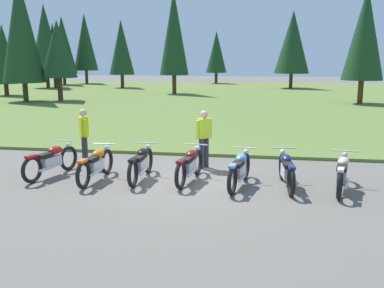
% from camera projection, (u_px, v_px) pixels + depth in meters
% --- Properties ---
extents(ground_plane, '(140.00, 140.00, 0.00)m').
position_uv_depth(ground_plane, '(188.00, 183.00, 10.91)').
color(ground_plane, '#605B54').
extents(grass_moorland, '(80.00, 44.00, 0.10)m').
position_uv_depth(grass_moorland, '(240.00, 97.00, 35.20)').
color(grass_moorland, '#5B7033').
rests_on(grass_moorland, ground).
extents(forest_treeline, '(42.17, 28.43, 8.94)m').
position_uv_depth(forest_treeline, '(192.00, 43.00, 41.13)').
color(forest_treeline, '#47331E').
rests_on(forest_treeline, ground).
extents(motorcycle_red, '(0.77, 2.06, 0.88)m').
position_uv_depth(motorcycle_red, '(51.00, 160.00, 11.49)').
color(motorcycle_red, black).
rests_on(motorcycle_red, ground).
extents(motorcycle_orange, '(0.62, 2.10, 0.88)m').
position_uv_depth(motorcycle_orange, '(96.00, 164.00, 11.06)').
color(motorcycle_orange, black).
rests_on(motorcycle_orange, ground).
extents(motorcycle_black, '(0.62, 2.10, 0.88)m').
position_uv_depth(motorcycle_black, '(141.00, 163.00, 11.17)').
color(motorcycle_black, black).
rests_on(motorcycle_black, ground).
extents(motorcycle_maroon, '(0.62, 2.09, 0.88)m').
position_uv_depth(motorcycle_maroon, '(190.00, 165.00, 11.01)').
color(motorcycle_maroon, black).
rests_on(motorcycle_maroon, ground).
extents(motorcycle_sky_blue, '(0.65, 2.08, 0.88)m').
position_uv_depth(motorcycle_sky_blue, '(240.00, 169.00, 10.56)').
color(motorcycle_sky_blue, black).
rests_on(motorcycle_sky_blue, ground).
extents(motorcycle_navy, '(0.62, 2.10, 0.88)m').
position_uv_depth(motorcycle_navy, '(287.00, 170.00, 10.50)').
color(motorcycle_navy, black).
rests_on(motorcycle_navy, ground).
extents(motorcycle_cream, '(0.74, 2.07, 0.88)m').
position_uv_depth(motorcycle_cream, '(342.00, 173.00, 10.21)').
color(motorcycle_cream, black).
rests_on(motorcycle_cream, ground).
extents(rider_with_back_turned, '(0.38, 0.47, 1.67)m').
position_uv_depth(rider_with_back_turned, '(84.00, 134.00, 12.61)').
color(rider_with_back_turned, '#2D2D38').
rests_on(rider_with_back_turned, ground).
extents(rider_near_row_end, '(0.42, 0.41, 1.67)m').
position_uv_depth(rider_near_row_end, '(204.00, 136.00, 12.28)').
color(rider_near_row_end, '#2D2D38').
rests_on(rider_near_row_end, ground).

